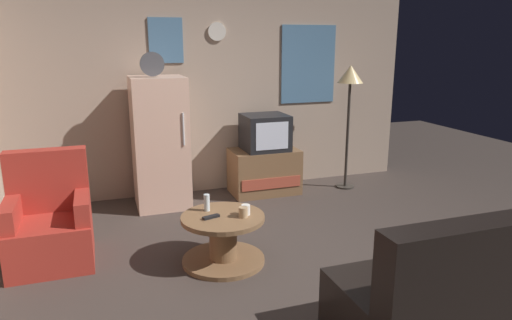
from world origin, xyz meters
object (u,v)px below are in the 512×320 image
Objects in this scene: mug_ceramic_white at (246,210)px; mug_ceramic_tan at (243,212)px; standing_lamp at (350,84)px; coffee_table at (223,239)px; wine_glass at (207,203)px; couch at (472,293)px; fridge at (160,143)px; crt_tv at (265,132)px; remote_control at (211,217)px; tv_stand at (264,171)px; armchair at (50,224)px.

mug_ceramic_white is 0.06m from mug_ceramic_tan.
coffee_table is (-2.10, -1.57, -1.14)m from standing_lamp.
wine_glass is 2.18m from couch.
fridge is 1.30m from crt_tv.
coffee_table is at bearing -120.61° from crt_tv.
couch reaches higher than remote_control.
couch is at bearing -53.30° from mug_ceramic_tan.
coffee_table is at bearing 128.72° from couch.
standing_lamp is 17.67× the size of mug_ceramic_tan.
couch reaches higher than wine_glass.
remote_control is (-1.12, -1.73, -0.34)m from crt_tv.
standing_lamp is at bearing 74.59° from couch.
couch is at bearing -85.85° from tv_stand.
crt_tv is 0.32× the size of couch.
armchair is at bearing 164.30° from wine_glass.
couch is at bearing -64.51° from fridge.
wine_glass is 0.36m from mug_ceramic_white.
couch is at bearing -105.41° from standing_lamp.
tv_stand is (1.29, 0.05, -0.47)m from fridge.
tv_stand reaches higher than mug_ceramic_tan.
fridge is 1.53m from wine_glass.
crt_tv is 2.73m from armchair.
tv_stand is 5.60× the size of remote_control.
standing_lamp is 17.67× the size of mug_ceramic_white.
armchair is at bearing -154.08° from crt_tv.
remote_control is (-0.26, 0.07, -0.03)m from mug_ceramic_tan.
mug_ceramic_white is (0.29, -0.21, -0.03)m from wine_glass.
standing_lamp is 2.86m from coffee_table.
crt_tv is (1.30, 0.05, 0.03)m from fridge.
remote_control is at bearing -167.79° from coffee_table.
coffee_table is (-1.00, -1.71, -0.06)m from tv_stand.
armchair is (-2.42, -1.18, -0.44)m from crt_tv.
mug_ceramic_white is 1.84m from couch.
mug_ceramic_tan is 0.27m from remote_control.
remote_control is at bearing -144.16° from standing_lamp.
wine_glass reaches higher than tv_stand.
tv_stand is 9.33× the size of mug_ceramic_tan.
tv_stand is 1.98m from coffee_table.
armchair is at bearing 160.26° from mug_ceramic_white.
standing_lamp is (2.38, -0.09, 0.60)m from fridge.
tv_stand is 1.91m from wine_glass.
crt_tv is at bearing 59.39° from coffee_table.
standing_lamp is 10.60× the size of wine_glass.
crt_tv is 0.56× the size of armchair.
mug_ceramic_white is at bearing -115.03° from crt_tv.
wine_glass is 0.16× the size of armchair.
mug_ceramic_tan is at bearing -21.68° from armchair.
crt_tv is 3.60× the size of wine_glass.
wine_glass is (-1.11, -1.54, -0.27)m from crt_tv.
fridge reaches higher than mug_ceramic_tan.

